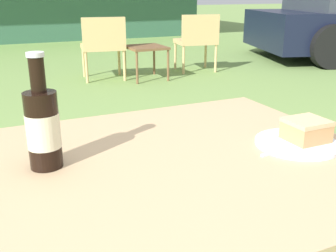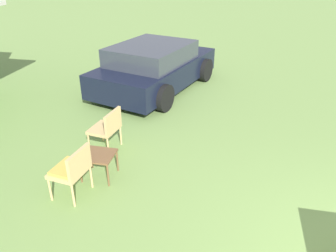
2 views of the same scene
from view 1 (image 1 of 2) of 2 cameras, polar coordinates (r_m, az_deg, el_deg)
The scene contains 7 objects.
wicker_chair_cushioned at distance 5.23m, azimuth -9.41°, elevation 11.82°, with size 0.60×0.53×0.81m.
wicker_chair_plain at distance 5.73m, azimuth 4.27°, elevation 12.62°, with size 0.60×0.54×0.81m.
garden_side_table at distance 5.22m, azimuth -3.24°, elevation 10.95°, with size 0.48×0.52×0.43m.
patio_table at distance 1.01m, azimuth 2.39°, elevation -7.74°, with size 0.95×0.85×0.72m.
cake_on_plate at distance 1.11m, azimuth 18.85°, elevation -1.38°, with size 0.22×0.22×0.07m.
cola_bottle_near at distance 0.94m, azimuth -17.69°, elevation -0.11°, with size 0.08×0.08×0.27m.
fork at distance 1.07m, azimuth 16.89°, elevation -3.06°, with size 0.19×0.04×0.01m.
Camera 1 is at (-0.41, -0.80, 1.11)m, focal length 42.00 mm.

